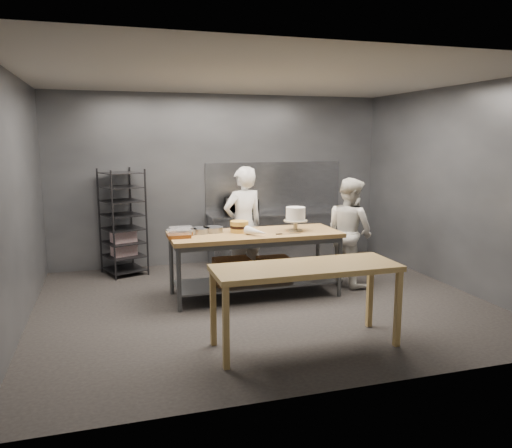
{
  "coord_description": "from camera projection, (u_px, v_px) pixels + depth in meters",
  "views": [
    {
      "loc": [
        -1.98,
        -6.27,
        2.23
      ],
      "look_at": [
        -0.01,
        0.31,
        1.05
      ],
      "focal_mm": 35.0,
      "sensor_mm": 36.0,
      "label": 1
    }
  ],
  "objects": [
    {
      "name": "piping_bag",
      "position": [
        257.0,
        232.0,
        6.77
      ],
      "size": [
        0.28,
        0.39,
        0.12
      ],
      "primitive_type": "cone",
      "rotation": [
        1.57,
        0.0,
        0.49
      ],
      "color": "white",
      "rests_on": "work_table"
    },
    {
      "name": "near_counter",
      "position": [
        306.0,
        273.0,
        5.31
      ],
      "size": [
        2.0,
        0.7,
        0.9
      ],
      "color": "olive",
      "rests_on": "ground"
    },
    {
      "name": "splashback_panel",
      "position": [
        274.0,
        186.0,
        9.25
      ],
      "size": [
        2.6,
        0.02,
        0.9
      ],
      "primitive_type": "cube",
      "color": "slate",
      "rests_on": "back_counter"
    },
    {
      "name": "chef_right",
      "position": [
        350.0,
        232.0,
        7.62
      ],
      "size": [
        0.83,
        0.95,
        1.65
      ],
      "primitive_type": "imported",
      "rotation": [
        0.0,
        0.0,
        1.86
      ],
      "color": "silver",
      "rests_on": "ground"
    },
    {
      "name": "work_table",
      "position": [
        253.0,
        256.0,
        7.1
      ],
      "size": [
        2.4,
        0.9,
        0.92
      ],
      "color": "olive",
      "rests_on": "ground"
    },
    {
      "name": "ground",
      "position": [
        263.0,
        303.0,
        6.85
      ],
      "size": [
        6.0,
        6.0,
        0.0
      ],
      "primitive_type": "plane",
      "color": "black",
      "rests_on": "ground"
    },
    {
      "name": "speed_rack",
      "position": [
        123.0,
        223.0,
        8.19
      ],
      "size": [
        0.79,
        0.82,
        1.75
      ],
      "color": "black",
      "rests_on": "ground"
    },
    {
      "name": "back_counter",
      "position": [
        279.0,
        237.0,
        9.12
      ],
      "size": [
        2.6,
        0.6,
        0.9
      ],
      "color": "slate",
      "rests_on": "ground"
    },
    {
      "name": "offset_spatula",
      "position": [
        285.0,
        234.0,
        6.9
      ],
      "size": [
        0.36,
        0.02,
        0.02
      ],
      "color": "slate",
      "rests_on": "work_table"
    },
    {
      "name": "layer_cake",
      "position": [
        239.0,
        227.0,
        7.04
      ],
      "size": [
        0.26,
        0.26,
        0.16
      ],
      "color": "gold",
      "rests_on": "work_table"
    },
    {
      "name": "cake_pans",
      "position": [
        200.0,
        231.0,
        6.98
      ],
      "size": [
        0.67,
        0.34,
        0.07
      ],
      "color": "gray",
      "rests_on": "work_table"
    },
    {
      "name": "pastry_clamshells",
      "position": [
        180.0,
        232.0,
        6.75
      ],
      "size": [
        0.36,
        0.4,
        0.11
      ],
      "color": "#934A1D",
      "rests_on": "work_table"
    },
    {
      "name": "chef_behind",
      "position": [
        243.0,
        225.0,
        7.69
      ],
      "size": [
        0.75,
        0.59,
        1.81
      ],
      "primitive_type": "imported",
      "rotation": [
        0.0,
        0.0,
        3.4
      ],
      "color": "white",
      "rests_on": "ground"
    },
    {
      "name": "microwave",
      "position": [
        241.0,
        206.0,
        8.81
      ],
      "size": [
        0.54,
        0.37,
        0.3
      ],
      "primitive_type": "imported",
      "color": "black",
      "rests_on": "back_counter"
    },
    {
      "name": "frosted_cake_stand",
      "position": [
        296.0,
        215.0,
        7.12
      ],
      "size": [
        0.34,
        0.34,
        0.35
      ],
      "color": "#B4AB90",
      "rests_on": "work_table"
    },
    {
      "name": "back_wall",
      "position": [
        221.0,
        180.0,
        8.96
      ],
      "size": [
        6.0,
        0.04,
        3.0
      ],
      "primitive_type": "cube",
      "color": "#4C4F54",
      "rests_on": "ground"
    }
  ]
}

